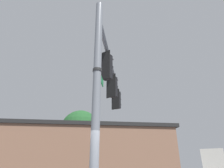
{
  "coord_description": "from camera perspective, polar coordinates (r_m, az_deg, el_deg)",
  "views": [
    {
      "loc": [
        3.15,
        -3.82,
        1.7
      ],
      "look_at": [
        -1.64,
        3.14,
        5.31
      ],
      "focal_mm": 30.43,
      "sensor_mm": 36.0,
      "label": 1
    }
  ],
  "objects": [
    {
      "name": "traffic_light_mid_outer",
      "position": [
        11.55,
        1.57,
        -4.81
      ],
      "size": [
        0.54,
        0.49,
        1.31
      ],
      "color": "black"
    },
    {
      "name": "traffic_light_mid_inner",
      "position": [
        9.57,
        0.35,
        -0.84
      ],
      "size": [
        0.54,
        0.49,
        1.31
      ],
      "color": "black"
    },
    {
      "name": "storefront_building",
      "position": [
        18.24,
        -7.11,
        -20.62
      ],
      "size": [
        15.36,
        14.75,
        4.86
      ],
      "color": "brown",
      "rests_on": "ground"
    },
    {
      "name": "traffic_light_nearest_pole",
      "position": [
        7.66,
        -1.49,
        5.15
      ],
      "size": [
        0.54,
        0.49,
        1.31
      ],
      "color": "black"
    },
    {
      "name": "mast_arm",
      "position": [
        9.49,
        -0.03,
        4.55
      ],
      "size": [
        3.39,
        6.28,
        0.16
      ],
      "primitive_type": "cylinder",
      "rotation": [
        0.0,
        1.57,
        2.05
      ],
      "color": "slate"
    },
    {
      "name": "street_name_sign",
      "position": [
        5.81,
        -3.89,
        2.79
      ],
      "size": [
        0.61,
        1.03,
        0.22
      ],
      "color": "#147238"
    },
    {
      "name": "signal_pole",
      "position": [
        5.23,
        -4.71,
        -4.16
      ],
      "size": [
        0.23,
        0.23,
        6.79
      ],
      "primitive_type": "cylinder",
      "color": "slate",
      "rests_on": "ground"
    },
    {
      "name": "tree_by_storefront",
      "position": [
        18.8,
        -9.54,
        -13.58
      ],
      "size": [
        3.73,
        3.73,
        6.6
      ],
      "color": "#4C3823",
      "rests_on": "ground"
    }
  ]
}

